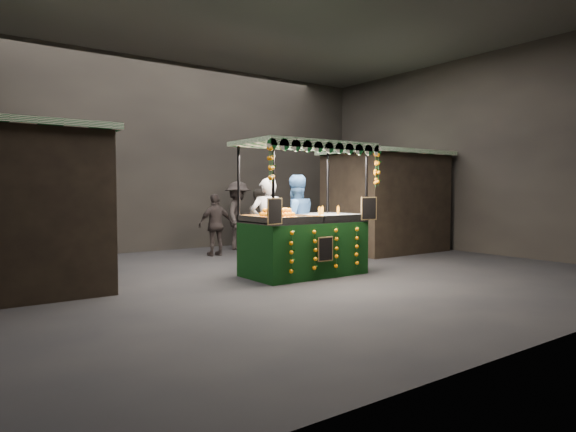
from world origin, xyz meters
TOP-DOWN VIEW (x-y plane):
  - ground at (0.00, 0.00)m, footprint 12.00×12.00m
  - market_hall at (0.00, 0.00)m, footprint 12.10×10.10m
  - neighbour_stall_left at (-4.40, 1.00)m, footprint 3.00×2.20m
  - neighbour_stall_right at (4.40, 1.50)m, footprint 3.00×2.20m
  - juice_stall at (0.41, -0.24)m, footprint 2.56×1.50m
  - vendor_grey at (0.20, 0.75)m, footprint 0.77×0.61m
  - vendor_blue at (0.77, 0.57)m, footprint 1.03×0.86m
  - shopper_0 at (-2.98, 2.49)m, footprint 0.69×0.50m
  - shopper_1 at (1.36, 2.81)m, footprint 0.91×0.79m
  - shopper_2 at (0.32, 3.20)m, footprint 0.90×0.40m
  - shopper_3 at (1.42, 4.05)m, footprint 1.27×1.35m
  - shopper_5 at (1.48, 2.83)m, footprint 1.33×1.51m
  - shopper_6 at (1.92, 3.42)m, footprint 0.70×0.79m

SIDE VIEW (x-z plane):
  - ground at x=0.00m, z-range 0.00..0.00m
  - shopper_2 at x=0.32m, z-range 0.00..1.51m
  - juice_stall at x=0.41m, z-range -0.47..2.01m
  - shopper_1 at x=1.36m, z-range 0.00..1.63m
  - shopper_5 at x=1.48m, z-range 0.00..1.65m
  - shopper_0 at x=-2.98m, z-range 0.00..1.78m
  - shopper_6 at x=1.92m, z-range 0.00..1.80m
  - shopper_3 at x=1.42m, z-range 0.00..1.83m
  - vendor_grey at x=0.20m, z-range 0.00..1.84m
  - vendor_blue at x=0.77m, z-range 0.00..1.91m
  - neighbour_stall_left at x=-4.40m, z-range 0.01..2.61m
  - neighbour_stall_right at x=4.40m, z-range 0.01..2.61m
  - market_hall at x=0.00m, z-range 0.86..5.91m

